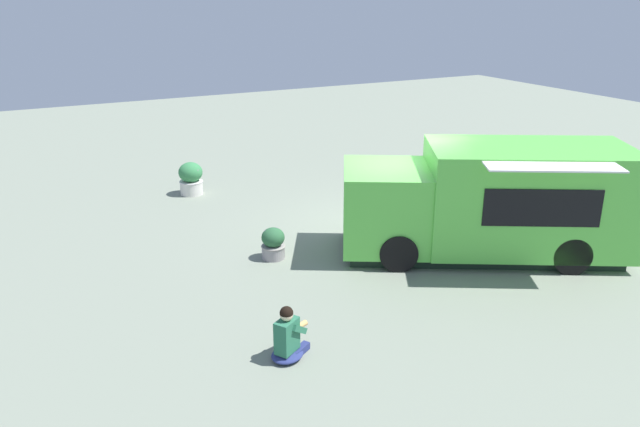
{
  "coord_description": "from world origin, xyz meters",
  "views": [
    {
      "loc": [
        -10.64,
        7.14,
        5.04
      ],
      "look_at": [
        -0.47,
        1.86,
        0.9
      ],
      "focal_mm": 34.88,
      "sensor_mm": 36.0,
      "label": 1
    }
  ],
  "objects_px": {
    "food_truck": "(490,203)",
    "planter_flowering_far": "(191,178)",
    "planter_flowering_near": "(273,243)",
    "person_customer": "(288,338)"
  },
  "relations": [
    {
      "from": "food_truck",
      "to": "planter_flowering_far",
      "type": "bearing_deg",
      "value": 32.6
    },
    {
      "from": "planter_flowering_near",
      "to": "person_customer",
      "type": "bearing_deg",
      "value": 160.11
    },
    {
      "from": "person_customer",
      "to": "planter_flowering_far",
      "type": "distance_m",
      "value": 8.21
    },
    {
      "from": "food_truck",
      "to": "person_customer",
      "type": "height_order",
      "value": "food_truck"
    },
    {
      "from": "planter_flowering_far",
      "to": "planter_flowering_near",
      "type": "bearing_deg",
      "value": -176.91
    },
    {
      "from": "food_truck",
      "to": "planter_flowering_near",
      "type": "xyz_separation_m",
      "value": [
        1.76,
        3.92,
        -0.75
      ]
    },
    {
      "from": "food_truck",
      "to": "person_customer",
      "type": "distance_m",
      "value": 5.45
    },
    {
      "from": "planter_flowering_near",
      "to": "planter_flowering_far",
      "type": "distance_m",
      "value": 4.79
    },
    {
      "from": "food_truck",
      "to": "planter_flowering_far",
      "type": "relative_size",
      "value": 6.78
    },
    {
      "from": "person_customer",
      "to": "planter_flowering_far",
      "type": "bearing_deg",
      "value": -6.74
    }
  ]
}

